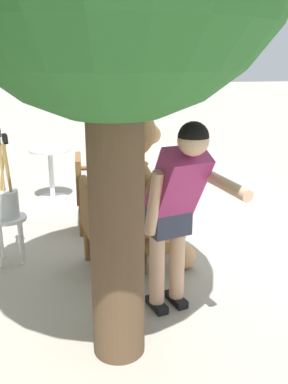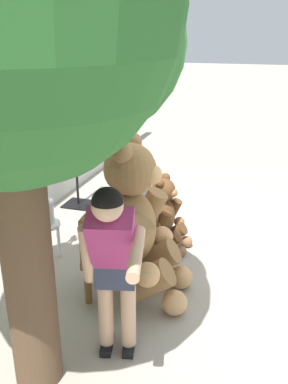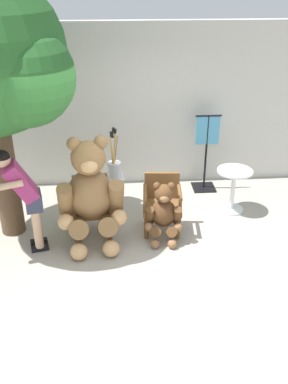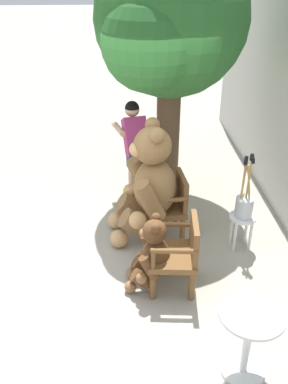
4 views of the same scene
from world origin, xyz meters
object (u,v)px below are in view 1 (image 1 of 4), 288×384
object	(u,v)px
wooden_chair_left	(107,222)
teddy_bear_small	(119,190)
person_visitor	(177,203)
brush_bucket	(7,199)
wooden_chair_right	(94,190)
round_side_table	(51,168)
white_stool	(9,227)
teddy_bear_large	(135,187)

from	to	relation	value
wooden_chair_left	teddy_bear_small	distance (m)	1.07
person_visitor	brush_bucket	distance (m)	1.79
wooden_chair_right	round_side_table	xyz separation A→B (m)	(1.20, 0.46, -0.01)
teddy_bear_small	brush_bucket	xyz separation A→B (m)	(-0.68, 1.19, 0.20)
person_visitor	white_stool	size ratio (longest dim) A/B	3.31
round_side_table	wooden_chair_right	bearing A→B (deg)	-158.83
wooden_chair_left	teddy_bear_large	xyz separation A→B (m)	(0.01, -0.27, 0.31)
white_stool	round_side_table	bearing A→B (deg)	-12.94
wooden_chair_right	brush_bucket	bearing A→B (deg)	127.63
wooden_chair_right	round_side_table	distance (m)	1.28
teddy_bear_small	white_stool	xyz separation A→B (m)	(-0.68, 1.19, -0.09)
wooden_chair_right	white_stool	xyz separation A→B (m)	(-0.69, 0.90, -0.11)
person_visitor	round_side_table	world-z (taller)	person_visitor
wooden_chair_right	round_side_table	bearing A→B (deg)	21.17
teddy_bear_small	brush_bucket	bearing A→B (deg)	119.89
wooden_chair_left	brush_bucket	size ratio (longest dim) A/B	1.01
white_stool	brush_bucket	xyz separation A→B (m)	(-0.00, -0.00, 0.29)
wooden_chair_left	person_visitor	world-z (taller)	person_visitor
teddy_bear_large	white_stool	world-z (taller)	teddy_bear_large
wooden_chair_left	white_stool	xyz separation A→B (m)	(0.35, 0.90, -0.11)
wooden_chair_left	round_side_table	size ratio (longest dim) A/B	1.19
teddy_bear_large	round_side_table	xyz separation A→B (m)	(2.22, 0.73, -0.33)
person_visitor	round_side_table	bearing A→B (deg)	15.45
round_side_table	wooden_chair_left	bearing A→B (deg)	-168.28
brush_bucket	teddy_bear_large	bearing A→B (deg)	-106.04
wooden_chair_left	white_stool	size ratio (longest dim) A/B	1.87
wooden_chair_right	round_side_table	world-z (taller)	wooden_chair_right
wooden_chair_left	teddy_bear_large	bearing A→B (deg)	-87.14
wooden_chair_right	white_stool	world-z (taller)	wooden_chair_right
teddy_bear_large	round_side_table	bearing A→B (deg)	18.19
wooden_chair_left	wooden_chair_right	size ratio (longest dim) A/B	1.00
wooden_chair_left	teddy_bear_large	world-z (taller)	teddy_bear_large
wooden_chair_right	white_stool	distance (m)	1.14
teddy_bear_large	brush_bucket	bearing A→B (deg)	73.96
brush_bucket	round_side_table	size ratio (longest dim) A/B	1.18
person_visitor	white_stool	world-z (taller)	person_visitor
wooden_chair_right	white_stool	bearing A→B (deg)	127.54
person_visitor	teddy_bear_small	bearing A→B (deg)	3.12
wooden_chair_right	teddy_bear_small	world-z (taller)	teddy_bear_small
teddy_bear_small	brush_bucket	size ratio (longest dim) A/B	1.06
teddy_bear_large	brush_bucket	xyz separation A→B (m)	(0.33, 1.16, -0.13)
teddy_bear_large	teddy_bear_small	distance (m)	1.07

